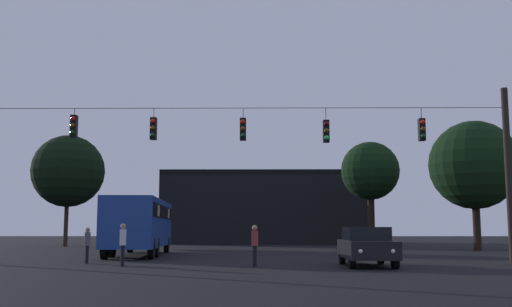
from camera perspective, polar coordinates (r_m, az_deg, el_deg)
The scene contains 11 objects.
ground_plane at distance 33.26m, azimuth -0.76°, elevation -9.77°, with size 168.00×168.00×0.00m, color black.
overhead_signal_span at distance 25.01m, azimuth -1.20°, elevation -0.64°, with size 22.58×0.44×7.44m.
city_bus at distance 33.38m, azimuth -11.09°, elevation -6.43°, with size 3.27×11.15×3.00m.
car_near_right at distance 23.77m, azimuth 10.62°, elevation -8.73°, with size 1.84×4.35×1.52m.
pedestrian_crossing_left at distance 23.11m, azimuth -0.12°, elevation -8.65°, with size 0.26×0.37×1.60m.
pedestrian_crossing_center at distance 26.11m, azimuth -15.97°, elevation -8.34°, with size 0.34×0.42×1.51m.
pedestrian_crossing_right at distance 23.71m, azimuth -12.72°, elevation -8.35°, with size 0.30×0.40×1.65m.
corner_building at distance 61.37m, azimuth 0.88°, elevation -5.37°, with size 19.81×13.07×6.96m.
tree_left_silhouette at distance 51.57m, azimuth -17.67°, elevation -1.64°, with size 5.98×5.98×9.21m.
tree_behind_building at distance 47.28m, azimuth 10.95°, elevation -1.71°, with size 4.58×4.58×8.26m.
tree_right_far at distance 42.79m, azimuth 20.29°, elevation -1.06°, with size 6.02×6.02×8.77m.
Camera 1 is at (0.76, -8.72, 1.46)m, focal length 41.46 mm.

